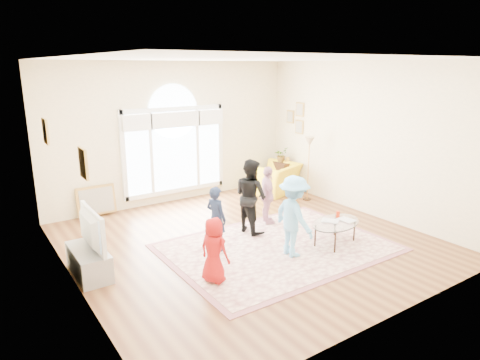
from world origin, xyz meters
TOP-DOWN VIEW (x-y plane):
  - ground at (0.00, 0.00)m, footprint 6.00×6.00m
  - room_shell at (0.01, 2.83)m, footprint 6.00×6.00m
  - area_rug at (0.26, -0.53)m, footprint 3.60×2.60m
  - rug_border at (0.26, -0.53)m, footprint 3.80×2.80m
  - tv_console at (-2.75, 0.30)m, footprint 0.45×1.00m
  - television at (-2.74, 0.30)m, footprint 0.17×1.07m
  - coffee_table at (1.19, -0.98)m, footprint 1.21×0.93m
  - armchair at (2.31, 2.15)m, footprint 1.39×1.30m
  - side_cabinet at (2.78, 2.35)m, footprint 0.40×0.50m
  - floor_lamp at (2.60, 1.27)m, footprint 0.30×0.30m
  - plant_pedestal at (2.70, 2.39)m, footprint 0.20×0.20m
  - potted_plant at (2.70, 2.39)m, footprint 0.42×0.39m
  - leaning_picture at (-1.88, 2.90)m, footprint 0.80×0.14m
  - child_red at (-1.29, -0.97)m, footprint 0.47×0.56m
  - child_navy at (-0.68, -0.01)m, footprint 0.38×0.47m
  - child_black at (0.29, 0.35)m, footprint 0.60×0.73m
  - child_pink at (0.83, 0.52)m, footprint 0.52×0.74m
  - child_blue at (0.26, -0.92)m, footprint 0.56×0.91m

SIDE VIEW (x-z plane):
  - ground at x=0.00m, z-range 0.00..0.00m
  - leaning_picture at x=-1.88m, z-range -0.31..0.31m
  - rug_border at x=0.26m, z-range 0.00..0.01m
  - area_rug at x=0.26m, z-range 0.00..0.02m
  - tv_console at x=-2.75m, z-range 0.00..0.42m
  - side_cabinet at x=2.78m, z-range 0.00..0.70m
  - plant_pedestal at x=2.70m, z-range 0.00..0.70m
  - armchair at x=2.31m, z-range 0.00..0.73m
  - coffee_table at x=1.19m, z-range 0.13..0.67m
  - child_red at x=-1.29m, z-range 0.02..1.00m
  - child_navy at x=-0.68m, z-range 0.02..1.15m
  - child_pink at x=0.83m, z-range 0.02..1.19m
  - child_blue at x=0.26m, z-range 0.02..1.38m
  - child_black at x=0.29m, z-range 0.02..1.43m
  - television at x=-2.74m, z-range 0.42..1.03m
  - potted_plant at x=2.70m, z-range 0.70..1.07m
  - floor_lamp at x=2.60m, z-range 0.53..2.04m
  - room_shell at x=0.01m, z-range -1.43..4.57m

